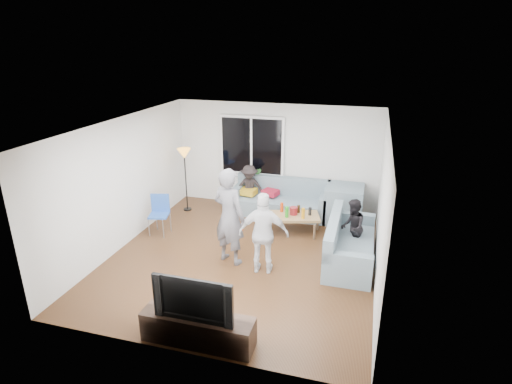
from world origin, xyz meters
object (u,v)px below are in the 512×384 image
(sofa_right_section, at_px, (351,241))
(television, at_px, (196,296))
(player_left, at_px, (229,216))
(spectator_back, at_px, (249,188))
(side_chair, at_px, (159,215))
(tv_console, at_px, (198,329))
(player_right, at_px, (264,234))
(coffee_table, at_px, (293,223))
(sofa_back_section, at_px, (280,198))
(floor_lamp, at_px, (186,180))
(spectator_right, at_px, (352,227))

(sofa_right_section, height_order, television, television)
(player_left, height_order, spectator_back, player_left)
(sofa_right_section, bearing_deg, side_chair, 89.06)
(tv_console, bearing_deg, player_left, 98.01)
(player_right, distance_m, spectator_back, 2.92)
(sofa_right_section, height_order, coffee_table, sofa_right_section)
(television, bearing_deg, coffee_table, 81.27)
(coffee_table, xyz_separation_m, player_left, (-0.92, -1.59, 0.73))
(sofa_back_section, xyz_separation_m, floor_lamp, (-2.28, -0.38, 0.36))
(side_chair, bearing_deg, tv_console, -68.07)
(player_left, relative_size, television, 1.64)
(sofa_back_section, height_order, player_right, player_right)
(floor_lamp, bearing_deg, television, -63.50)
(coffee_table, bearing_deg, sofa_right_section, -36.54)
(sofa_back_section, bearing_deg, spectator_right, -41.12)
(floor_lamp, xyz_separation_m, television, (2.19, -4.39, -0.01))
(spectator_back, bearing_deg, tv_console, -94.93)
(sofa_back_section, height_order, spectator_back, spectator_back)
(sofa_right_section, bearing_deg, spectator_right, 0.00)
(tv_console, height_order, television, television)
(floor_lamp, height_order, spectator_back, floor_lamp)
(sofa_back_section, height_order, coffee_table, sofa_back_section)
(floor_lamp, height_order, player_right, floor_lamp)
(player_right, height_order, spectator_back, player_right)
(player_left, relative_size, tv_console, 1.16)
(player_right, distance_m, television, 2.13)
(coffee_table, height_order, tv_console, tv_console)
(floor_lamp, bearing_deg, spectator_right, -16.27)
(spectator_back, bearing_deg, floor_lamp, -177.99)
(sofa_back_section, distance_m, side_chair, 2.89)
(sofa_back_section, xyz_separation_m, spectator_right, (1.79, -1.56, 0.15))
(sofa_right_section, distance_m, side_chair, 4.07)
(spectator_back, distance_m, television, 4.85)
(sofa_right_section, xyz_separation_m, coffee_table, (-1.28, 0.95, -0.22))
(coffee_table, height_order, player_left, player_left)
(side_chair, bearing_deg, player_right, -33.47)
(sofa_back_section, height_order, television, television)
(coffee_table, height_order, player_right, player_right)
(sofa_right_section, bearing_deg, sofa_back_section, 44.13)
(spectator_right, bearing_deg, sofa_back_section, -135.17)
(sofa_back_section, xyz_separation_m, tv_console, (-0.09, -4.77, -0.20))
(sofa_right_section, distance_m, spectator_right, 0.32)
(sofa_back_section, xyz_separation_m, coffee_table, (0.51, -0.90, -0.22))
(sofa_back_section, bearing_deg, television, -91.05)
(tv_console, relative_size, television, 1.41)
(sofa_right_section, xyz_separation_m, spectator_right, (0.00, 0.28, 0.15))
(player_right, xyz_separation_m, spectator_right, (1.49, 1.11, -0.19))
(player_right, bearing_deg, player_left, -22.76)
(spectator_back, relative_size, tv_console, 0.73)
(sofa_right_section, relative_size, spectator_back, 1.72)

